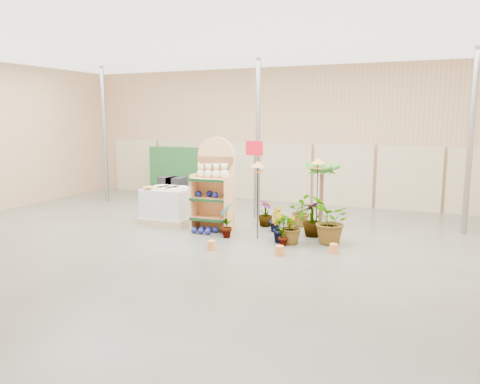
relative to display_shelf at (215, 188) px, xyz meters
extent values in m
cube|color=#4D4D43|center=(0.36, -1.41, -1.13)|extent=(15.00, 12.00, 0.10)
cube|color=white|center=(0.36, -1.41, 3.47)|extent=(15.00, 12.00, 0.10)
cube|color=tan|center=(0.36, 4.64, 1.17)|extent=(15.00, 0.10, 4.50)
cylinder|color=gray|center=(-5.14, 2.09, 1.17)|extent=(0.14, 0.14, 4.50)
cylinder|color=gray|center=(5.86, 2.09, 1.17)|extent=(0.14, 0.14, 4.50)
cylinder|color=gray|center=(0.36, 2.09, 1.17)|extent=(0.14, 0.14, 4.50)
cube|color=tan|center=(-5.64, 4.51, -0.08)|extent=(1.90, 0.06, 2.00)
cube|color=tan|center=(-3.64, 4.51, -0.08)|extent=(1.90, 0.06, 2.00)
cube|color=tan|center=(-1.64, 4.51, -0.08)|extent=(1.90, 0.06, 2.00)
cube|color=tan|center=(0.36, 4.51, -0.08)|extent=(1.90, 0.06, 2.00)
cube|color=tan|center=(2.36, 4.51, -0.08)|extent=(1.90, 0.06, 2.00)
cube|color=tan|center=(4.36, 4.51, -0.08)|extent=(1.90, 0.06, 2.00)
cube|color=tan|center=(0.00, 0.11, -0.15)|extent=(1.00, 0.16, 1.87)
cylinder|color=tan|center=(0.00, 0.11, 0.79)|extent=(1.00, 0.16, 0.99)
cube|color=tan|center=(0.00, -0.18, -0.75)|extent=(0.98, 0.61, 0.04)
cube|color=#0F3819|center=(0.00, -0.45, -0.75)|extent=(0.95, 0.10, 0.07)
cube|color=tan|center=(0.00, -0.18, -0.26)|extent=(0.98, 0.61, 0.04)
cube|color=#0F3819|center=(0.00, -0.45, -0.26)|extent=(0.95, 0.10, 0.07)
cube|color=tan|center=(0.00, -0.18, 0.24)|extent=(0.98, 0.61, 0.04)
cube|color=#0F3819|center=(0.00, -0.45, 0.24)|extent=(0.95, 0.10, 0.07)
cube|color=tan|center=(-0.47, -0.18, -0.37)|extent=(0.08, 0.55, 1.43)
cube|color=tan|center=(0.47, -0.18, -0.37)|extent=(0.08, 0.55, 1.43)
sphere|color=#F5EABA|center=(-0.33, -0.11, 0.36)|extent=(0.20, 0.20, 0.20)
sphere|color=#F5EABA|center=(-0.33, -0.11, 0.52)|extent=(0.15, 0.15, 0.15)
sphere|color=#F5EABA|center=(-0.11, -0.11, 0.36)|extent=(0.21, 0.21, 0.21)
sphere|color=#F5EABA|center=(-0.11, -0.11, 0.54)|extent=(0.15, 0.15, 0.15)
sphere|color=#F5EABA|center=(0.11, -0.11, 0.37)|extent=(0.22, 0.22, 0.22)
sphere|color=#F5EABA|center=(0.11, -0.11, 0.55)|extent=(0.15, 0.15, 0.15)
sphere|color=#F5EABA|center=(0.33, -0.11, 0.38)|extent=(0.23, 0.23, 0.23)
sphere|color=#F5EABA|center=(0.33, -0.11, 0.56)|extent=(0.15, 0.15, 0.15)
sphere|color=navy|center=(-0.35, -0.20, -0.15)|extent=(0.17, 0.17, 0.17)
sphere|color=navy|center=(-0.12, -0.07, -0.15)|extent=(0.17, 0.17, 0.17)
sphere|color=navy|center=(0.12, -0.20, -0.15)|extent=(0.17, 0.17, 0.17)
sphere|color=navy|center=(0.35, -0.07, -0.15)|extent=(0.17, 0.17, 0.17)
sphere|color=navy|center=(-0.28, -0.59, -1.01)|extent=(0.15, 0.15, 0.15)
sphere|color=navy|center=(-0.19, -0.35, -1.01)|extent=(0.15, 0.15, 0.15)
sphere|color=navy|center=(-0.09, -0.59, -1.01)|extent=(0.15, 0.15, 0.15)
sphere|color=navy|center=(0.00, -0.35, -1.01)|extent=(0.15, 0.15, 0.15)
sphere|color=navy|center=(0.10, -0.59, -1.01)|extent=(0.15, 0.15, 0.15)
sphere|color=navy|center=(0.20, -0.35, -1.01)|extent=(0.15, 0.15, 0.15)
cube|color=tan|center=(-1.52, 0.20, -1.00)|extent=(1.35, 1.14, 0.17)
cube|color=silver|center=(-1.52, 0.20, -0.53)|extent=(1.24, 1.02, 0.78)
cylinder|color=beige|center=(-1.80, 0.04, -0.12)|extent=(0.44, 0.44, 0.04)
cylinder|color=beige|center=(-1.52, 0.04, -0.12)|extent=(0.44, 0.44, 0.04)
cylinder|color=beige|center=(-1.25, 0.04, -0.12)|extent=(0.44, 0.44, 0.04)
cylinder|color=beige|center=(-1.80, 0.37, -0.12)|extent=(0.44, 0.44, 0.04)
cylinder|color=beige|center=(-1.52, 0.37, -0.12)|extent=(0.44, 0.44, 0.04)
cylinder|color=beige|center=(-1.25, 0.37, -0.12)|extent=(0.44, 0.44, 0.04)
cube|color=black|center=(-2.28, 1.92, -0.83)|extent=(0.50, 0.50, 0.50)
cube|color=black|center=(-2.28, 1.92, -0.33)|extent=(0.50, 0.50, 0.50)
cube|color=black|center=(-2.58, 1.92, -0.83)|extent=(0.50, 0.50, 0.50)
cube|color=black|center=(-2.58, 1.92, -0.33)|extent=(0.50, 0.50, 0.50)
cube|color=#1C4B20|center=(-3.44, 3.79, -0.18)|extent=(2.00, 0.30, 1.80)
cylinder|color=gray|center=(0.46, 1.59, 0.02)|extent=(0.05, 0.05, 2.20)
cube|color=#B70C1B|center=(0.46, 1.55, 0.92)|extent=(0.50, 0.03, 0.40)
cylinder|color=black|center=(1.35, -0.45, -0.28)|extent=(0.02, 0.02, 1.61)
cylinder|color=orange|center=(1.35, -0.45, 0.53)|extent=(0.30, 0.30, 0.02)
cone|color=orange|center=(1.35, -0.45, 0.70)|extent=(0.34, 0.34, 0.14)
cylinder|color=black|center=(2.55, 0.43, -0.25)|extent=(0.02, 0.02, 1.66)
cylinder|color=orange|center=(2.55, 0.43, 0.57)|extent=(0.30, 0.30, 0.02)
cone|color=orange|center=(2.55, 0.43, 0.74)|extent=(0.34, 0.34, 0.14)
cylinder|color=black|center=(-1.73, 3.45, -0.25)|extent=(0.02, 0.02, 1.66)
cylinder|color=orange|center=(-1.73, 3.45, 0.58)|extent=(0.30, 0.30, 0.02)
cone|color=orange|center=(-1.73, 3.45, 0.75)|extent=(0.34, 0.34, 0.14)
cylinder|color=brown|center=(2.37, 1.59, -0.37)|extent=(0.10, 0.10, 1.42)
imported|color=#347820|center=(0.62, -0.63, -0.66)|extent=(0.47, 0.54, 0.85)
imported|color=#347820|center=(1.90, -0.53, -0.75)|extent=(0.47, 0.45, 0.67)
imported|color=#347820|center=(2.19, -0.50, -0.67)|extent=(0.87, 0.93, 0.82)
imported|color=#347820|center=(2.49, 0.30, -0.65)|extent=(0.66, 0.66, 0.87)
imported|color=#347820|center=(1.50, 0.39, -0.76)|extent=(0.39, 0.43, 0.65)
imported|color=#347820|center=(1.89, 1.24, -0.68)|extent=(0.90, 0.94, 0.81)
imported|color=#347820|center=(2.09, -0.78, -0.75)|extent=(0.25, 0.36, 0.67)
imported|color=#347820|center=(2.16, -0.55, -0.76)|extent=(0.37, 0.42, 0.64)
imported|color=#347820|center=(3.05, -0.23, -0.54)|extent=(1.15, 1.22, 1.08)
imported|color=#347820|center=(1.07, 0.83, -0.73)|extent=(0.42, 0.42, 0.70)
camera|label=1|loc=(5.25, -10.51, 1.78)|focal=35.00mm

